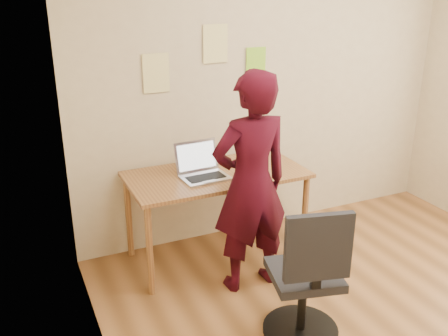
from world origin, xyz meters
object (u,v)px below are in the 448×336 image
phone (253,176)px  person (251,184)px  office_chair (307,284)px  desk (216,183)px  laptop (202,170)px

phone → person: size_ratio=0.07×
office_chair → person: person is taller
desk → phone: phone is taller
desk → phone: (0.22, -0.20, 0.09)m
phone → office_chair: bearing=-97.9°
desk → office_chair: 1.20m
laptop → person: (0.19, -0.45, 0.02)m
phone → office_chair: 1.04m
laptop → phone: laptop is taller
person → phone: bearing=-121.9°
desk → laptop: (-0.13, -0.02, 0.14)m
laptop → office_chair: (0.23, -1.15, -0.39)m
laptop → office_chair: laptop is taller
phone → person: 0.33m
desk → phone: 0.31m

